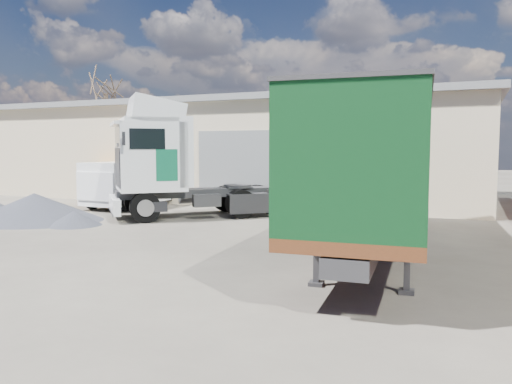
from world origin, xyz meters
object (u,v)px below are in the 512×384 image
at_px(tractor_unit, 174,167).
at_px(panel_van, 132,183).
at_px(bare_tree, 105,81).
at_px(box_trailer, 380,163).
at_px(orange_skip, 119,186).

bearing_deg(tractor_unit, panel_van, -163.93).
height_order(tractor_unit, panel_van, tractor_unit).
height_order(bare_tree, box_trailer, bare_tree).
bearing_deg(tractor_unit, orange_skip, -166.19).
relative_size(panel_van, orange_skip, 1.52).
height_order(tractor_unit, orange_skip, tractor_unit).
xyz_separation_m(tractor_unit, panel_van, (-3.87, 2.32, -0.91)).
bearing_deg(panel_van, orange_skip, 145.25).
distance_m(box_trailer, panel_van, 13.98).
bearing_deg(orange_skip, bare_tree, 146.37).
distance_m(tractor_unit, panel_van, 4.61).
relative_size(box_trailer, panel_van, 2.23).
xyz_separation_m(bare_tree, box_trailer, (23.86, -17.56, -5.54)).
xyz_separation_m(box_trailer, panel_van, (-12.62, 5.89, -1.27)).
distance_m(bare_tree, tractor_unit, 21.43).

